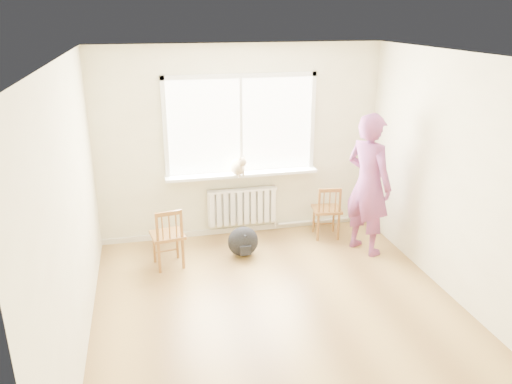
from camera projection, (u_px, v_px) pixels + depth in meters
floor at (282, 316)px, 5.37m from camera, size 4.50×4.50×0.00m
ceiling at (288, 57)px, 4.45m from camera, size 4.50×4.50×0.00m
back_wall at (241, 143)px, 6.97m from camera, size 4.00×0.01×2.70m
window at (241, 121)px, 6.84m from camera, size 2.12×0.05×1.42m
windowsill at (242, 174)px, 7.01m from camera, size 2.15×0.22×0.04m
radiator at (242, 206)px, 7.20m from camera, size 1.00×0.12×0.55m
heating_pipe at (322, 220)px, 7.61m from camera, size 1.40×0.04×0.04m
baseboard at (242, 229)px, 7.41m from camera, size 4.00×0.03×0.08m
chair_left at (168, 238)px, 6.27m from camera, size 0.45×0.44×0.81m
chair_right at (327, 212)px, 7.10m from camera, size 0.43×0.42×0.79m
person at (368, 184)px, 6.53m from camera, size 0.71×0.82×1.90m
cat at (238, 166)px, 6.87m from camera, size 0.27×0.45×0.31m
backpack at (243, 241)px, 6.63m from camera, size 0.46×0.37×0.41m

